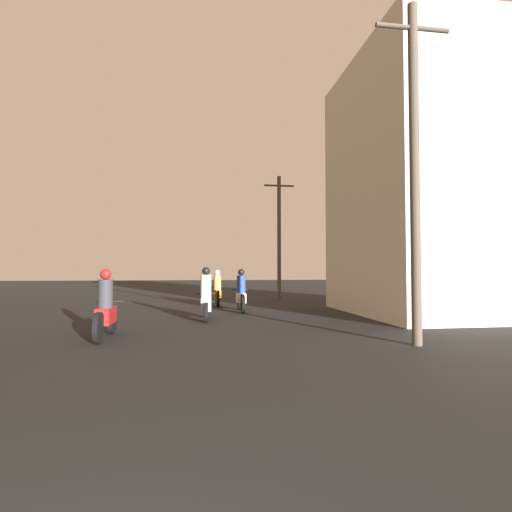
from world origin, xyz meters
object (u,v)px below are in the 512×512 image
object	(u,v)px
motorcycle_silver	(206,299)
building_right_near	(430,187)
motorcycle_white	(241,295)
utility_pole_near	(415,164)
utility_pole_far	(279,234)
motorcycle_orange	(217,291)
motorcycle_red	(106,311)

from	to	relation	value
motorcycle_silver	building_right_near	world-z (taller)	building_right_near
motorcycle_white	utility_pole_near	bearing A→B (deg)	-73.28
utility_pole_far	motorcycle_white	bearing A→B (deg)	-113.31
motorcycle_silver	motorcycle_orange	size ratio (longest dim) A/B	0.86
motorcycle_white	motorcycle_orange	world-z (taller)	motorcycle_white
motorcycle_silver	utility_pole_far	distance (m)	9.86
motorcycle_orange	building_right_near	world-z (taller)	building_right_near
motorcycle_red	building_right_near	bearing A→B (deg)	10.72
motorcycle_red	motorcycle_orange	world-z (taller)	motorcycle_red
motorcycle_orange	utility_pole_near	xyz separation A→B (m)	(3.56, -9.63, 3.06)
motorcycle_white	utility_pole_far	distance (m)	7.36
motorcycle_red	utility_pole_far	size ratio (longest dim) A/B	0.30
motorcycle_orange	building_right_near	size ratio (longest dim) A/B	0.24
motorcycle_silver	motorcycle_white	bearing A→B (deg)	52.91
motorcycle_silver	utility_pole_near	world-z (taller)	utility_pole_near
building_right_near	utility_pole_near	bearing A→B (deg)	-124.33
motorcycle_orange	utility_pole_near	size ratio (longest dim) A/B	0.31
motorcycle_white	utility_pole_near	distance (m)	8.15
motorcycle_white	utility_pole_near	xyz separation A→B (m)	(2.81, -7.01, 3.04)
motorcycle_orange	utility_pole_far	distance (m)	5.75
utility_pole_near	utility_pole_far	xyz separation A→B (m)	(-0.12, 13.27, -0.24)
motorcycle_silver	utility_pole_near	distance (m)	6.95
motorcycle_orange	utility_pole_far	size ratio (longest dim) A/B	0.33
motorcycle_white	utility_pole_far	size ratio (longest dim) A/B	0.30
building_right_near	utility_pole_far	world-z (taller)	building_right_near
motorcycle_red	building_right_near	distance (m)	11.37
motorcycle_silver	motorcycle_white	size ratio (longest dim) A/B	0.94
motorcycle_silver	building_right_near	size ratio (longest dim) A/B	0.21
motorcycle_white	utility_pole_near	world-z (taller)	utility_pole_near
utility_pole_far	building_right_near	bearing A→B (deg)	-64.26
motorcycle_red	utility_pole_near	bearing A→B (deg)	-24.47
motorcycle_white	motorcycle_orange	distance (m)	2.72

